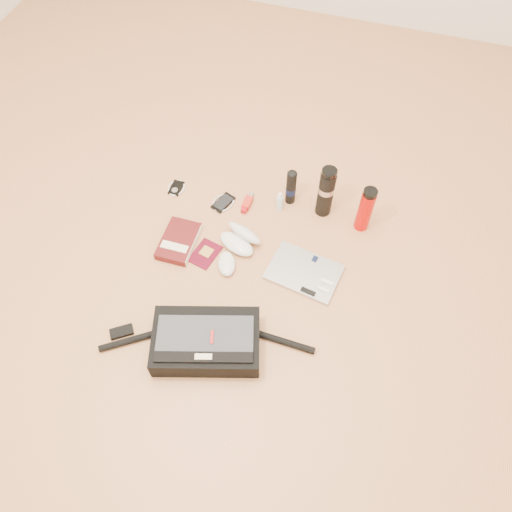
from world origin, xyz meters
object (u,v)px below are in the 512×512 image
thermos_black (326,192)px  laptop (304,273)px  messenger_bag (206,341)px  book (179,241)px  thermos_red (365,209)px

thermos_black → laptop: bearing=-89.6°
messenger_bag → laptop: 0.51m
book → thermos_black: (0.56, 0.36, 0.12)m
messenger_bag → thermos_black: 0.83m
book → thermos_black: bearing=32.3°
thermos_red → thermos_black: bearing=170.1°
messenger_bag → thermos_red: bearing=41.8°
messenger_bag → thermos_black: size_ratio=2.95×
messenger_bag → thermos_red: size_ratio=3.31×
messenger_bag → book: messenger_bag is taller
thermos_black → thermos_red: 0.19m
thermos_black → thermos_red: thermos_black is taller
messenger_bag → book: bearing=107.5°
messenger_bag → thermos_black: bearing=53.8°
thermos_red → laptop: bearing=-119.6°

